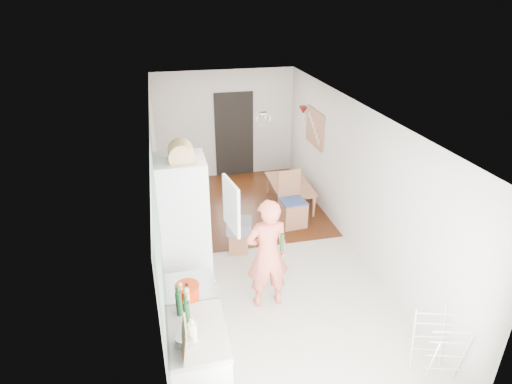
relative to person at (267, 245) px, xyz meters
name	(u,v)px	position (x,y,z in m)	size (l,w,h in m)	color
room_shell	(261,188)	(0.21, 1.24, 0.27)	(3.20, 7.00, 2.50)	beige
floor	(261,254)	(0.21, 1.24, -0.98)	(3.20, 7.00, 0.01)	beige
wood_floor_overlay	(240,205)	(0.21, 3.09, -0.97)	(3.20, 3.30, 0.01)	#4F2510
sage_wall_panel	(158,229)	(-1.38, -0.76, 0.87)	(0.02, 3.00, 1.30)	gray
tile_splashback	(166,317)	(-1.38, -1.31, 0.17)	(0.02, 1.90, 0.50)	black
doorway_recess	(234,135)	(0.41, 4.72, 0.02)	(0.90, 0.04, 2.00)	black
base_cabinet	(199,365)	(-1.09, -1.31, -0.55)	(0.60, 0.90, 0.86)	silver
worktop	(197,332)	(-1.09, -1.31, -0.09)	(0.62, 0.92, 0.06)	beige
range_cooker	(193,317)	(-1.09, -0.56, -0.54)	(0.60, 0.60, 0.88)	silver
cooker_top	(190,287)	(-1.09, -0.56, -0.08)	(0.60, 0.60, 0.04)	#B7B7B9
fridge_housing	(185,231)	(-1.06, 0.46, 0.10)	(0.66, 0.66, 2.15)	silver
fridge_door	(231,206)	(-0.45, 0.16, 0.57)	(0.56, 0.04, 0.70)	silver
fridge_interior	(205,198)	(-0.75, 0.46, 0.57)	(0.02, 0.52, 0.66)	white
pinboard	(315,128)	(1.79, 3.14, 0.57)	(0.03, 0.90, 0.70)	tan
pinboard_frame	(314,128)	(1.77, 3.14, 0.57)	(0.01, 0.94, 0.74)	#A46848
wall_sconce	(303,110)	(1.75, 3.79, 0.77)	(0.18, 0.18, 0.16)	maroon
person	(267,245)	(0.00, 0.00, 0.00)	(0.71, 0.47, 1.96)	#F26D59
dining_table	(291,195)	(1.25, 2.89, -0.77)	(1.17, 0.65, 0.41)	#A46848
dining_chair	(293,200)	(1.03, 2.06, -0.45)	(0.44, 0.44, 1.05)	#A46848
stool	(238,240)	(-0.15, 1.42, -0.77)	(0.32, 0.32, 0.42)	#A46848
grey_drape	(239,226)	(-0.13, 1.39, -0.47)	(0.42, 0.42, 0.19)	slate
drying_rack	(437,349)	(1.58, -1.67, -0.58)	(0.41, 0.37, 0.81)	silver
bread_bin	(181,154)	(-1.03, 0.36, 1.26)	(0.34, 0.33, 0.18)	#D9BA71
red_casserole	(187,291)	(-1.13, -0.76, 0.02)	(0.28, 0.28, 0.16)	red
steel_pan	(184,340)	(-1.23, -1.47, -0.01)	(0.19, 0.19, 0.09)	#B7B7B9
held_bottle	(282,242)	(0.15, -0.19, 0.14)	(0.06, 0.06, 0.26)	#19431D
bottle_a	(187,314)	(-1.17, -1.23, 0.10)	(0.07, 0.07, 0.31)	#19431D
bottle_b	(179,304)	(-1.24, -1.03, 0.09)	(0.07, 0.07, 0.30)	#19431D
bottle_c	(193,332)	(-1.14, -1.45, 0.05)	(0.09, 0.09, 0.22)	silver
pepper_mill_front	(187,301)	(-1.15, -0.97, 0.05)	(0.06, 0.06, 0.23)	#D9BA71
pepper_mill_back	(181,294)	(-1.21, -0.82, 0.04)	(0.05, 0.05, 0.20)	#D9BA71
chopping_boards	(184,340)	(-1.23, -1.61, 0.12)	(0.04, 0.27, 0.37)	#D9BA71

